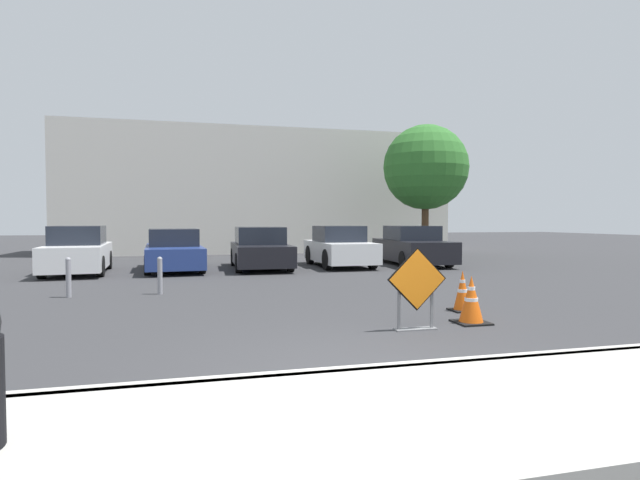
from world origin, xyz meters
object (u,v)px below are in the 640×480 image
(bollard_nearest, at_px, (160,274))
(bollard_second, at_px, (68,276))
(road_closed_sign, at_px, (417,287))
(parked_car_nearest, at_px, (78,252))
(traffic_cone_nearest, at_px, (471,300))
(parked_car_third, at_px, (260,249))
(parked_car_second, at_px, (174,251))
(parked_car_fourth, at_px, (339,248))
(parked_car_fifth, at_px, (412,247))
(traffic_cone_second, at_px, (462,291))

(bollard_nearest, distance_m, bollard_second, 1.92)
(road_closed_sign, bearing_deg, parked_car_nearest, 123.87)
(traffic_cone_nearest, xyz_separation_m, bollard_second, (-7.08, 4.65, 0.09))
(parked_car_third, bearing_deg, parked_car_second, -1.54)
(parked_car_nearest, bearing_deg, traffic_cone_nearest, 124.76)
(parked_car_third, distance_m, parked_car_fourth, 2.93)
(parked_car_second, relative_size, parked_car_fifth, 0.99)
(parked_car_fourth, relative_size, bollard_nearest, 4.69)
(bollard_nearest, bearing_deg, parked_car_fourth, 43.46)
(parked_car_second, xyz_separation_m, parked_car_third, (2.93, -0.14, 0.02))
(road_closed_sign, height_order, parked_car_second, parked_car_second)
(traffic_cone_second, distance_m, parked_car_fourth, 9.26)
(parked_car_nearest, height_order, parked_car_second, parked_car_nearest)
(bollard_nearest, height_order, bollard_second, bollard_second)
(parked_car_third, distance_m, bollard_second, 7.46)
(parked_car_fourth, xyz_separation_m, bollard_second, (-7.87, -5.64, -0.23))
(parked_car_third, relative_size, parked_car_fifth, 0.95)
(parked_car_third, relative_size, parked_car_fourth, 1.09)
(road_closed_sign, bearing_deg, parked_car_third, 95.69)
(traffic_cone_second, relative_size, bollard_second, 0.86)
(parked_car_third, bearing_deg, parked_car_nearest, 3.25)
(traffic_cone_second, xyz_separation_m, parked_car_second, (-5.51, 9.33, 0.28))
(parked_car_third, bearing_deg, traffic_cone_nearest, 103.02)
(traffic_cone_second, height_order, bollard_nearest, bollard_nearest)
(bollard_nearest, bearing_deg, parked_car_fifth, 32.70)
(traffic_cone_nearest, height_order, traffic_cone_second, traffic_cone_nearest)
(parked_car_nearest, distance_m, parked_car_fourth, 8.79)
(bollard_nearest, bearing_deg, traffic_cone_nearest, -41.99)
(parked_car_third, relative_size, bollard_nearest, 5.12)
(parked_car_fourth, height_order, bollard_second, parked_car_fourth)
(traffic_cone_second, distance_m, bollard_nearest, 6.67)
(parked_car_fourth, bearing_deg, parked_car_third, 0.60)
(traffic_cone_second, xyz_separation_m, parked_car_third, (-2.58, 9.19, 0.30))
(parked_car_third, bearing_deg, traffic_cone_second, 106.89)
(parked_car_nearest, xyz_separation_m, bollard_nearest, (2.83, -5.37, -0.24))
(parked_car_second, bearing_deg, parked_car_third, 173.40)
(parked_car_nearest, xyz_separation_m, parked_car_fourth, (8.78, 0.27, 0.00))
(parked_car_nearest, distance_m, bollard_nearest, 6.08)
(parked_car_fifth, bearing_deg, parked_car_fourth, 4.97)
(parked_car_fourth, xyz_separation_m, bollard_nearest, (-5.95, -5.64, -0.24))
(parked_car_second, distance_m, bollard_second, 6.07)
(bollard_second, bearing_deg, parked_car_second, 70.62)
(traffic_cone_nearest, bearing_deg, parked_car_second, 116.05)
(parked_car_second, height_order, parked_car_third, parked_car_third)
(traffic_cone_nearest, distance_m, bollard_second, 8.47)
(parked_car_second, relative_size, bollard_second, 5.22)
(road_closed_sign, height_order, bollard_nearest, road_closed_sign)
(road_closed_sign, relative_size, parked_car_third, 0.29)
(traffic_cone_second, bearing_deg, parked_car_third, 105.69)
(traffic_cone_second, xyz_separation_m, parked_car_fifth, (3.27, 9.31, 0.32))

